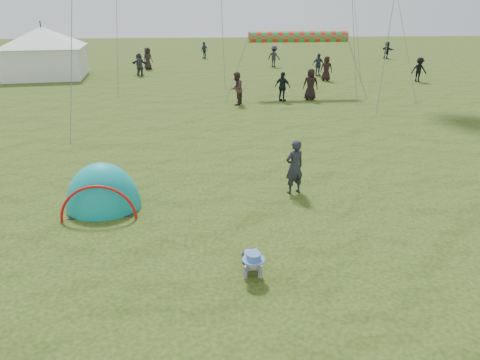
{
  "coord_description": "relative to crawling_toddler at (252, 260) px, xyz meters",
  "views": [
    {
      "loc": [
        -0.67,
        -7.7,
        4.94
      ],
      "look_at": [
        0.26,
        1.95,
        1.0
      ],
      "focal_mm": 32.0,
      "sensor_mm": 36.0,
      "label": 1
    }
  ],
  "objects": [
    {
      "name": "crowd_person_11",
      "position": [
        18.28,
        36.47,
        0.53
      ],
      "size": [
        0.98,
        1.63,
        1.67
      ],
      "primitive_type": "imported",
      "rotation": [
        0.0,
        0.0,
        1.91
      ],
      "color": "black",
      "rests_on": "ground"
    },
    {
      "name": "crowd_person_4",
      "position": [
        5.37,
        16.73,
        0.57
      ],
      "size": [
        0.94,
        0.71,
        1.74
      ],
      "primitive_type": "imported",
      "rotation": [
        0.0,
        0.0,
        2.94
      ],
      "color": "black",
      "rests_on": "ground"
    },
    {
      "name": "event_marquee",
      "position": [
        -12.19,
        26.93,
        1.62
      ],
      "size": [
        6.23,
        6.23,
        3.86
      ],
      "primitive_type": null,
      "rotation": [
        0.0,
        0.0,
        0.12
      ],
      "color": "white",
      "rests_on": "ground"
    },
    {
      "name": "crowd_person_16",
      "position": [
        8.16,
        23.26,
        0.55
      ],
      "size": [
        0.96,
        0.76,
        1.72
      ],
      "primitive_type": "imported",
      "rotation": [
        0.0,
        0.0,
        2.85
      ],
      "color": "black",
      "rests_on": "ground"
    },
    {
      "name": "rainbow_tube_kite",
      "position": [
        4.89,
        18.33,
        3.03
      ],
      "size": [
        5.77,
        0.64,
        0.64
      ],
      "primitive_type": "cylinder",
      "rotation": [
        0.0,
        1.57,
        0.0
      ],
      "color": "red"
    },
    {
      "name": "crowd_person_8",
      "position": [
        -0.23,
        38.37,
        0.51
      ],
      "size": [
        0.93,
        0.97,
        1.63
      ],
      "primitive_type": "imported",
      "rotation": [
        0.0,
        0.0,
        3.98
      ],
      "color": "#29384B",
      "rests_on": "ground"
    },
    {
      "name": "crowd_person_2",
      "position": [
        3.72,
        16.46,
        0.51
      ],
      "size": [
        0.98,
        0.91,
        1.62
      ],
      "primitive_type": "imported",
      "rotation": [
        0.0,
        0.0,
        2.45
      ],
      "color": "black",
      "rests_on": "ground"
    },
    {
      "name": "crowd_person_7",
      "position": [
        1.09,
        15.81,
        0.56
      ],
      "size": [
        0.92,
        1.02,
        1.74
      ],
      "primitive_type": "imported",
      "rotation": [
        0.0,
        0.0,
        4.35
      ],
      "color": "#3F2A26",
      "rests_on": "ground"
    },
    {
      "name": "crowd_person_3",
      "position": [
        5.73,
        31.13,
        0.59
      ],
      "size": [
        1.33,
        1.23,
        1.79
      ],
      "primitive_type": "imported",
      "rotation": [
        0.0,
        0.0,
        2.5
      ],
      "color": "#24232D",
      "rests_on": "ground"
    },
    {
      "name": "crowd_person_10",
      "position": [
        -5.12,
        30.55,
        0.59
      ],
      "size": [
        1.03,
        1.02,
        1.8
      ],
      "primitive_type": "imported",
      "rotation": [
        0.0,
        0.0,
        0.77
      ],
      "color": "black",
      "rests_on": "ground"
    },
    {
      "name": "crowd_person_6",
      "position": [
        -5.33,
        26.82,
        0.54
      ],
      "size": [
        0.72,
        0.58,
        1.69
      ],
      "primitive_type": "imported",
      "rotation": [
        0.0,
        0.0,
        5.95
      ],
      "color": "black",
      "rests_on": "ground"
    },
    {
      "name": "crowd_person_12",
      "position": [
        -14.72,
        37.41,
        0.53
      ],
      "size": [
        0.59,
        0.71,
        1.68
      ],
      "primitive_type": "imported",
      "rotation": [
        0.0,
        0.0,
        5.07
      ],
      "color": "#252629",
      "rests_on": "ground"
    },
    {
      "name": "ground",
      "position": [
        -0.26,
        0.55,
        -0.3
      ],
      "size": [
        140.0,
        140.0,
        0.0
      ],
      "primitive_type": "plane",
      "color": "#1B3807"
    },
    {
      "name": "crowd_person_9",
      "position": [
        -13.83,
        27.73,
        0.56
      ],
      "size": [
        1.2,
        1.28,
        1.74
      ],
      "primitive_type": "imported",
      "rotation": [
        0.0,
        0.0,
        4.05
      ],
      "color": "#21222B",
      "rests_on": "ground"
    },
    {
      "name": "crowd_person_15",
      "position": [
        14.52,
        22.2,
        0.53
      ],
      "size": [
        1.13,
        0.71,
        1.67
      ],
      "primitive_type": "imported",
      "rotation": [
        0.0,
        0.0,
        6.2
      ],
      "color": "black",
      "rests_on": "ground"
    },
    {
      "name": "crawling_toddler",
      "position": [
        0.0,
        0.0,
        0.0
      ],
      "size": [
        0.56,
        0.8,
        0.61
      ],
      "primitive_type": null,
      "rotation": [
        0.0,
        0.0,
        -0.01
      ],
      "color": "black",
      "rests_on": "ground"
    },
    {
      "name": "popup_tent",
      "position": [
        -3.52,
        3.35,
        -0.3
      ],
      "size": [
        1.94,
        1.61,
        2.49
      ],
      "primitive_type": "ellipsoid",
      "rotation": [
        0.0,
        0.0,
        0.01
      ],
      "color": "#009D96",
      "rests_on": "ground"
    },
    {
      "name": "crowd_person_14",
      "position": [
        8.18,
        25.56,
        0.53
      ],
      "size": [
        1.06,
        0.67,
        1.68
      ],
      "primitive_type": "imported",
      "rotation": [
        0.0,
        0.0,
        0.29
      ],
      "color": "#283843",
      "rests_on": "ground"
    },
    {
      "name": "crowd_person_5",
      "position": [
        -5.42,
        27.27,
        0.52
      ],
      "size": [
        1.59,
        1.05,
        1.64
      ],
      "primitive_type": "imported",
      "rotation": [
        0.0,
        0.0,
        2.73
      ],
      "color": "#1F2A37",
      "rests_on": "ground"
    },
    {
      "name": "standing_adult",
      "position": [
        1.66,
        3.84,
        0.48
      ],
      "size": [
        0.67,
        0.56,
        1.57
      ],
      "primitive_type": "imported",
      "rotation": [
        0.0,
        0.0,
        3.52
      ],
      "color": "#21232A",
      "rests_on": "ground"
    }
  ]
}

